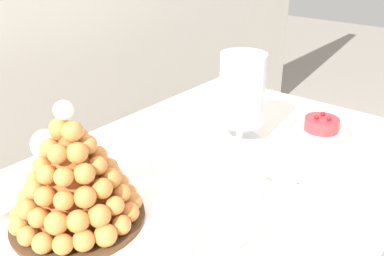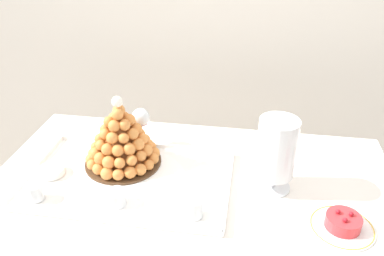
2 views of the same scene
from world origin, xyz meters
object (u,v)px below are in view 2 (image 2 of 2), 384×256
object	(u,v)px
croquembouche	(121,139)
dessert_cup_centre	(195,208)
fruit_tart_plate	(343,224)
wine_glass	(141,119)
creme_brulee_ramekin	(52,171)
dessert_cup_left	(36,193)
dessert_cup_mid_left	(117,198)
macaron_goblet	(277,149)
serving_tray	(129,180)

from	to	relation	value
croquembouche	dessert_cup_centre	xyz separation A→B (m)	(0.30, -0.23, -0.07)
croquembouche	fruit_tart_plate	size ratio (longest dim) A/B	1.47
wine_glass	creme_brulee_ramekin	bearing A→B (deg)	-136.75
dessert_cup_left	creme_brulee_ramekin	size ratio (longest dim) A/B	0.59
dessert_cup_mid_left	creme_brulee_ramekin	size ratio (longest dim) A/B	0.66
fruit_tart_plate	dessert_cup_mid_left	bearing A→B (deg)	-179.03
croquembouche	dessert_cup_mid_left	distance (m)	0.24
dessert_cup_left	fruit_tart_plate	xyz separation A→B (m)	(0.93, 0.03, -0.02)
macaron_goblet	wine_glass	size ratio (longest dim) A/B	1.60
dessert_cup_mid_left	macaron_goblet	xyz separation A→B (m)	(0.48, 0.17, 0.12)
dessert_cup_left	macaron_goblet	size ratio (longest dim) A/B	0.21
wine_glass	croquembouche	bearing A→B (deg)	-103.55
serving_tray	fruit_tart_plate	distance (m)	0.69
fruit_tart_plate	wine_glass	size ratio (longest dim) A/B	1.17
fruit_tart_plate	croquembouche	bearing A→B (deg)	164.02
dessert_cup_centre	creme_brulee_ramekin	size ratio (longest dim) A/B	0.67
serving_tray	wine_glass	xyz separation A→B (m)	(-0.01, 0.23, 0.11)
serving_tray	creme_brulee_ramekin	world-z (taller)	creme_brulee_ramekin
fruit_tart_plate	dessert_cup_left	bearing A→B (deg)	-178.27
dessert_cup_left	dessert_cup_centre	distance (m)	0.51
croquembouche	creme_brulee_ramekin	xyz separation A→B (m)	(-0.22, -0.10, -0.09)
serving_tray	fruit_tart_plate	xyz separation A→B (m)	(0.68, -0.12, 0.01)
fruit_tart_plate	wine_glass	bearing A→B (deg)	153.56
dessert_cup_centre	creme_brulee_ramekin	distance (m)	0.54
serving_tray	dessert_cup_left	world-z (taller)	dessert_cup_left
dessert_cup_centre	wine_glass	bearing A→B (deg)	125.52
dessert_cup_centre	wine_glass	size ratio (longest dim) A/B	0.38
fruit_tart_plate	macaron_goblet	bearing A→B (deg)	141.13
croquembouche	fruit_tart_plate	xyz separation A→B (m)	(0.73, -0.21, -0.09)
dessert_cup_mid_left	dessert_cup_centre	world-z (taller)	dessert_cup_centre
creme_brulee_ramekin	wine_glass	bearing A→B (deg)	43.25
serving_tray	dessert_cup_left	xyz separation A→B (m)	(-0.26, -0.15, 0.03)
dessert_cup_centre	fruit_tart_plate	xyz separation A→B (m)	(0.43, 0.02, -0.02)
dessert_cup_left	dessert_cup_mid_left	world-z (taller)	dessert_cup_left
dessert_cup_left	dessert_cup_mid_left	size ratio (longest dim) A/B	0.90
creme_brulee_ramekin	macaron_goblet	world-z (taller)	macaron_goblet
croquembouche	dessert_cup_centre	bearing A→B (deg)	-38.10
dessert_cup_mid_left	fruit_tart_plate	distance (m)	0.68
macaron_goblet	creme_brulee_ramekin	bearing A→B (deg)	-175.75
dessert_cup_centre	serving_tray	bearing A→B (deg)	150.31
dessert_cup_mid_left	wine_glass	bearing A→B (deg)	92.86
dessert_cup_centre	fruit_tart_plate	bearing A→B (deg)	3.27
dessert_cup_centre	dessert_cup_mid_left	bearing A→B (deg)	176.95
dessert_cup_mid_left	wine_glass	distance (m)	0.37
dessert_cup_left	fruit_tart_plate	world-z (taller)	dessert_cup_left
macaron_goblet	fruit_tart_plate	bearing A→B (deg)	-38.87
creme_brulee_ramekin	wine_glass	world-z (taller)	wine_glass
serving_tray	macaron_goblet	xyz separation A→B (m)	(0.48, 0.04, 0.14)
croquembouche	dessert_cup_left	xyz separation A→B (m)	(-0.21, -0.24, -0.08)
dessert_cup_centre	wine_glass	xyz separation A→B (m)	(-0.26, 0.37, 0.08)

